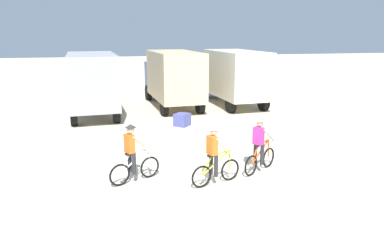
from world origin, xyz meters
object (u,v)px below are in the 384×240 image
at_px(box_truck_cream_rv, 232,75).
at_px(cyclist_orange_shirt, 133,155).
at_px(cyclist_cowboy_hat, 215,157).
at_px(supply_crate, 182,120).
at_px(cyclist_near_camera, 260,147).
at_px(box_truck_grey_hauler, 92,81).
at_px(box_truck_tan_camper, 172,76).

distance_m(box_truck_cream_rv, cyclist_orange_shirt, 13.11).
relative_size(cyclist_cowboy_hat, supply_crate, 2.68).
xyz_separation_m(box_truck_cream_rv, cyclist_near_camera, (-2.80, -11.17, -1.03)).
bearing_deg(supply_crate, cyclist_cowboy_hat, -93.30).
relative_size(cyclist_orange_shirt, cyclist_cowboy_hat, 1.00).
xyz_separation_m(box_truck_grey_hauler, box_truck_cream_rv, (8.35, 1.13, 0.00)).
relative_size(cyclist_near_camera, supply_crate, 2.68).
relative_size(box_truck_grey_hauler, supply_crate, 10.16).
relative_size(box_truck_tan_camper, cyclist_near_camera, 3.79).
bearing_deg(box_truck_cream_rv, cyclist_orange_shirt, -121.57).
distance_m(box_truck_tan_camper, supply_crate, 5.00).
relative_size(cyclist_orange_shirt, cyclist_near_camera, 1.00).
distance_m(box_truck_tan_camper, box_truck_cream_rv, 3.74).
bearing_deg(cyclist_near_camera, box_truck_cream_rv, 75.93).
bearing_deg(cyclist_cowboy_hat, box_truck_grey_hauler, 109.79).
distance_m(cyclist_near_camera, supply_crate, 6.66).
relative_size(cyclist_orange_shirt, supply_crate, 2.68).
distance_m(box_truck_grey_hauler, cyclist_orange_shirt, 10.17).
height_order(cyclist_near_camera, supply_crate, cyclist_near_camera).
xyz_separation_m(cyclist_orange_shirt, supply_crate, (2.76, 6.48, -0.54)).
bearing_deg(cyclist_near_camera, cyclist_orange_shirt, 179.49).
xyz_separation_m(box_truck_cream_rv, supply_crate, (-4.08, -4.65, -1.57)).
distance_m(box_truck_grey_hauler, cyclist_cowboy_hat, 11.43).
distance_m(box_truck_grey_hauler, box_truck_tan_camper, 4.77).
xyz_separation_m(box_truck_tan_camper, supply_crate, (-0.34, -4.74, -1.57)).
bearing_deg(box_truck_grey_hauler, box_truck_tan_camper, 14.70).
relative_size(box_truck_cream_rv, cyclist_cowboy_hat, 3.80).
distance_m(cyclist_orange_shirt, cyclist_near_camera, 4.04).
relative_size(box_truck_cream_rv, cyclist_near_camera, 3.80).
height_order(box_truck_tan_camper, cyclist_orange_shirt, box_truck_tan_camper).
xyz_separation_m(box_truck_grey_hauler, box_truck_tan_camper, (4.61, 1.21, 0.00)).
bearing_deg(box_truck_grey_hauler, supply_crate, -39.58).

